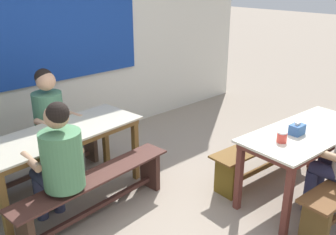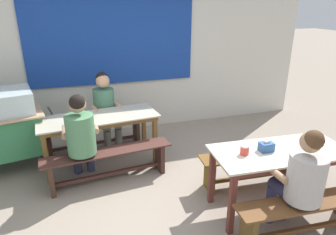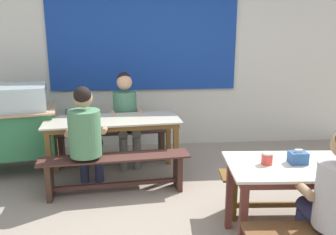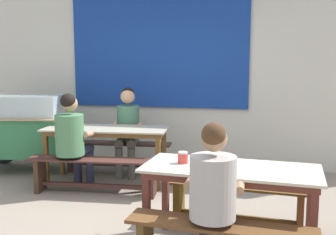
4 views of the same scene
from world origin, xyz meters
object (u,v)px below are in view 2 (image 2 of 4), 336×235
Objects in this scene: person_center_facing at (106,107)px; dining_table_far at (99,122)px; person_left_back_turned at (81,134)px; bench_near_back at (253,164)px; tissue_box at (266,147)px; bench_near_front at (304,214)px; person_near_front at (301,177)px; dining_table_near at (279,157)px; bench_far_back at (95,132)px; condiment_jar at (245,150)px; bench_far_front at (109,162)px.

dining_table_far is at bearing -107.73° from person_center_facing.
bench_near_back is at bearing -17.33° from person_left_back_turned.
tissue_box is at bearing -111.88° from bench_near_back.
tissue_box is (-0.13, 0.55, 0.51)m from bench_near_front.
person_near_front is 2.59m from person_left_back_turned.
tissue_box reaches higher than bench_near_front.
dining_table_near is at bearing -29.31° from person_left_back_turned.
bench_near_back is at bearing -40.80° from bench_far_back.
dining_table_near is 0.65m from bench_near_back.
tissue_box is (1.67, -1.63, 0.13)m from dining_table_far.
person_near_front is 11.82× the size of condiment_jar.
dining_table_far is at bearing 130.89° from condiment_jar.
bench_far_back and bench_far_front have the same top height.
bench_near_front is 2.71m from person_left_back_turned.
bench_near_front is (-0.06, -1.03, 0.01)m from bench_near_back.
bench_far_back is 1.14× the size of bench_near_front.
bench_near_back is 2.28m from person_left_back_turned.
bench_far_front is 11.59× the size of tissue_box.
person_near_front is at bearing 133.38° from bench_near_front.
person_near_front reaches higher than condiment_jar.
dining_table_far is at bearing 129.76° from bench_near_front.
bench_far_back and bench_near_front have the same top height.
dining_table_near is 1.26× the size of person_near_front.
condiment_jar is at bearing 175.29° from dining_table_near.
dining_table_far and dining_table_near have the same top height.
condiment_jar is at bearing 179.57° from tissue_box.
condiment_jar reaches higher than bench_near_front.
person_near_front is at bearing -101.26° from dining_table_near.
bench_far_front is at bearing -84.12° from dining_table_far.
bench_near_front is at bearing -93.26° from bench_near_back.
person_left_back_turned is at bearing 140.73° from bench_near_front.
bench_near_back is at bearing 46.09° from condiment_jar.
person_center_facing reaches higher than bench_far_back.
bench_far_back is (-1.89, 2.17, -0.38)m from dining_table_near.
dining_table_near is at bearing -42.07° from dining_table_far.
dining_table_far is 1.00× the size of bench_far_front.
bench_far_front is at bearing 136.71° from person_near_front.
person_near_front is (1.70, -1.60, 0.41)m from bench_far_front.
bench_near_front is 0.41m from person_near_front.
dining_table_near is at bearing -51.50° from person_center_facing.
person_near_front is (1.75, -2.11, 0.02)m from dining_table_far.
dining_table_near is 1.06× the size of bench_near_front.
dining_table_far reaches higher than bench_near_back.
person_center_facing reaches higher than bench_near_front.
bench_far_back is at bearing 124.47° from person_near_front.
tissue_box is at bearing -30.60° from person_left_back_turned.
person_left_back_turned is at bearing 149.40° from tissue_box.
bench_near_front is (-0.03, -0.52, -0.38)m from dining_table_near.
person_near_front is at bearing -97.03° from bench_near_back.
dining_table_near is at bearing 78.74° from person_near_front.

